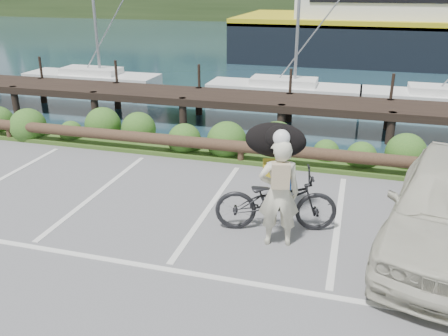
# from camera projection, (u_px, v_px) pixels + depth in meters

# --- Properties ---
(ground) EXTENTS (72.00, 72.00, 0.00)m
(ground) POSITION_uv_depth(u_px,v_px,m) (175.00, 257.00, 8.07)
(ground) COLOR #5D5D60
(harbor_backdrop) EXTENTS (170.00, 160.00, 30.00)m
(harbor_backdrop) POSITION_uv_depth(u_px,v_px,m) (352.00, 9.00, 78.08)
(harbor_backdrop) COLOR #18313B
(harbor_backdrop) RESTS_ON ground
(vegetation_strip) EXTENTS (34.00, 1.60, 0.10)m
(vegetation_strip) POSITION_uv_depth(u_px,v_px,m) (247.00, 153.00, 12.78)
(vegetation_strip) COLOR #3D5B21
(vegetation_strip) RESTS_ON ground
(log_rail) EXTENTS (32.00, 0.30, 0.60)m
(log_rail) POSITION_uv_depth(u_px,v_px,m) (241.00, 163.00, 12.18)
(log_rail) COLOR #443021
(log_rail) RESTS_ON ground
(bicycle) EXTENTS (2.38, 1.30, 1.18)m
(bicycle) POSITION_uv_depth(u_px,v_px,m) (276.00, 200.00, 8.76)
(bicycle) COLOR black
(bicycle) RESTS_ON ground
(cyclist) EXTENTS (0.81, 0.63, 1.96)m
(cyclist) POSITION_uv_depth(u_px,v_px,m) (279.00, 193.00, 8.13)
(cyclist) COLOR beige
(cyclist) RESTS_ON ground
(dog) EXTENTS (0.85, 1.29, 0.69)m
(dog) POSITION_uv_depth(u_px,v_px,m) (275.00, 140.00, 9.08)
(dog) COLOR black
(dog) RESTS_ON bicycle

